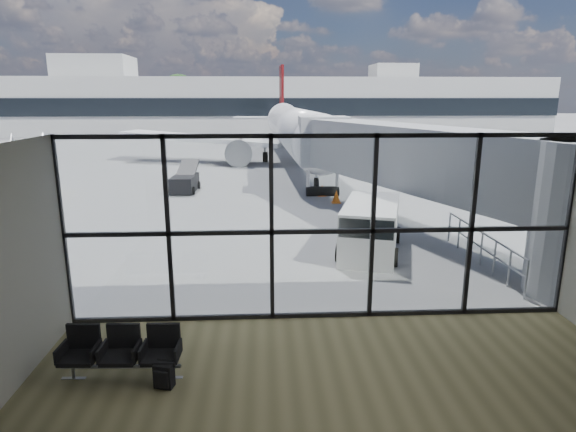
{
  "coord_description": "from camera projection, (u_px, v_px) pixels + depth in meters",
  "views": [
    {
      "loc": [
        -1.4,
        -10.89,
        5.28
      ],
      "look_at": [
        -0.65,
        3.0,
        1.84
      ],
      "focal_mm": 30.0,
      "sensor_mm": 36.0,
      "label": 1
    }
  ],
  "objects": [
    {
      "name": "service_van",
      "position": [
        370.0,
        228.0,
        16.59
      ],
      "size": [
        2.88,
        4.4,
        1.77
      ],
      "rotation": [
        0.0,
        0.0,
        -0.3
      ],
      "color": "silver",
      "rests_on": "ground"
    },
    {
      "name": "seating_row",
      "position": [
        122.0,
        349.0,
        9.28
      ],
      "size": [
        2.28,
        0.72,
        1.01
      ],
      "rotation": [
        0.0,
        0.0,
        -0.04
      ],
      "color": "gray",
      "rests_on": "ground"
    },
    {
      "name": "mobile_stairs",
      "position": [
        29.0,
        186.0,
        26.04
      ],
      "size": [
        2.8,
        4.07,
        2.62
      ],
      "rotation": [
        0.0,
        0.0,
        0.32
      ],
      "color": "gold",
      "rests_on": "ground"
    },
    {
      "name": "traffic_cone_b",
      "position": [
        322.0,
        190.0,
        26.46
      ],
      "size": [
        0.44,
        0.44,
        0.63
      ],
      "color": "#FC610D",
      "rests_on": "ground"
    },
    {
      "name": "airliner",
      "position": [
        295.0,
        129.0,
        40.88
      ],
      "size": [
        29.46,
        34.1,
        8.78
      ],
      "rotation": [
        0.0,
        0.0,
        0.03
      ],
      "color": "white",
      "rests_on": "ground"
    },
    {
      "name": "tree_5",
      "position": [
        179.0,
        94.0,
        79.5
      ],
      "size": [
        6.27,
        6.27,
        9.03
      ],
      "color": "#382619",
      "rests_on": "ground"
    },
    {
      "name": "belt_loader",
      "position": [
        185.0,
        182.0,
        27.7
      ],
      "size": [
        1.51,
        3.55,
        1.61
      ],
      "rotation": [
        0.0,
        0.0,
        -0.04
      ],
      "color": "black",
      "rests_on": "ground"
    },
    {
      "name": "traffic_cone_c",
      "position": [
        336.0,
        197.0,
        24.7
      ],
      "size": [
        0.47,
        0.47,
        0.67
      ],
      "color": "#DD5F0B",
      "rests_on": "ground"
    },
    {
      "name": "tree_3",
      "position": [
        106.0,
        101.0,
        79.17
      ],
      "size": [
        4.95,
        4.95,
        7.12
      ],
      "color": "#382619",
      "rests_on": "ground"
    },
    {
      "name": "jet_bridge",
      "position": [
        427.0,
        165.0,
        18.35
      ],
      "size": [
        8.0,
        16.5,
        4.33
      ],
      "color": "#95989A",
      "rests_on": "ground"
    },
    {
      "name": "apron_railing",
      "position": [
        482.0,
        244.0,
        15.41
      ],
      "size": [
        0.06,
        5.46,
        1.11
      ],
      "color": "gray",
      "rests_on": "ground"
    },
    {
      "name": "far_terminal",
      "position": [
        267.0,
        105.0,
        70.93
      ],
      "size": [
        80.0,
        12.2,
        11.0
      ],
      "color": "#A2A29E",
      "rests_on": "ground"
    },
    {
      "name": "backpack",
      "position": [
        164.0,
        375.0,
        8.94
      ],
      "size": [
        0.39,
        0.38,
        0.52
      ],
      "rotation": [
        0.0,
        0.0,
        -0.25
      ],
      "color": "black",
      "rests_on": "ground"
    },
    {
      "name": "tree_2",
      "position": [
        68.0,
        94.0,
        78.56
      ],
      "size": [
        6.27,
        6.27,
        9.03
      ],
      "color": "#382619",
      "rests_on": "ground"
    },
    {
      "name": "lounge_shell",
      "position": [
        366.0,
        294.0,
        6.61
      ],
      "size": [
        12.02,
        8.01,
        4.51
      ],
      "color": "#6B6544",
      "rests_on": "ground"
    },
    {
      "name": "tree_4",
      "position": [
        143.0,
        98.0,
        79.34
      ],
      "size": [
        5.61,
        5.61,
        8.07
      ],
      "color": "#382619",
      "rests_on": "ground"
    },
    {
      "name": "glass_curtain_wall",
      "position": [
        322.0,
        229.0,
        11.36
      ],
      "size": [
        12.1,
        0.12,
        4.5
      ],
      "color": "white",
      "rests_on": "ground"
    },
    {
      "name": "tree_1",
      "position": [
        31.0,
        98.0,
        78.4
      ],
      "size": [
        5.61,
        5.61,
        8.07
      ],
      "color": "#382619",
      "rests_on": "ground"
    },
    {
      "name": "ground",
      "position": [
        275.0,
        149.0,
        50.67
      ],
      "size": [
        220.0,
        220.0,
        0.0
      ],
      "primitive_type": "plane",
      "color": "slate",
      "rests_on": "ground"
    }
  ]
}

